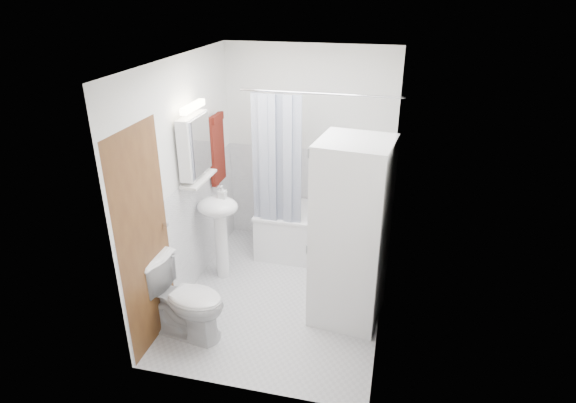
% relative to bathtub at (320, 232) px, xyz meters
% --- Properties ---
extents(floor, '(2.60, 2.60, 0.00)m').
position_rel_bathtub_xyz_m(floor, '(-0.22, -0.92, -0.31)').
color(floor, silver).
rests_on(floor, ground).
extents(room_walls, '(2.60, 2.60, 2.60)m').
position_rel_bathtub_xyz_m(room_walls, '(-0.22, -0.92, 1.18)').
color(room_walls, white).
rests_on(room_walls, ground).
extents(wainscot, '(1.98, 2.58, 2.58)m').
position_rel_bathtub_xyz_m(wainscot, '(-0.22, -0.63, 0.29)').
color(wainscot, white).
rests_on(wainscot, ground).
extents(door, '(0.05, 2.00, 2.00)m').
position_rel_bathtub_xyz_m(door, '(-1.17, -1.47, 0.69)').
color(door, brown).
rests_on(door, ground).
extents(bathtub, '(1.47, 0.69, 0.56)m').
position_rel_bathtub_xyz_m(bathtub, '(0.00, 0.00, 0.00)').
color(bathtub, white).
rests_on(bathtub, ground).
extents(tub_spout, '(0.04, 0.12, 0.04)m').
position_rel_bathtub_xyz_m(tub_spout, '(0.20, 0.33, 0.57)').
color(tub_spout, silver).
rests_on(tub_spout, room_walls).
extents(curtain_rod, '(1.65, 0.02, 0.02)m').
position_rel_bathtub_xyz_m(curtain_rod, '(0.00, -0.29, 1.69)').
color(curtain_rod, silver).
rests_on(curtain_rod, room_walls).
extents(shower_curtain, '(0.55, 0.02, 1.45)m').
position_rel_bathtub_xyz_m(shower_curtain, '(-0.45, -0.29, 0.94)').
color(shower_curtain, '#132044').
rests_on(shower_curtain, curtain_rod).
extents(sink, '(0.44, 0.37, 1.04)m').
position_rel_bathtub_xyz_m(sink, '(-0.98, -0.70, 0.40)').
color(sink, white).
rests_on(sink, ground).
extents(medicine_cabinet, '(0.13, 0.50, 0.71)m').
position_rel_bathtub_xyz_m(medicine_cabinet, '(-1.13, -0.82, 1.26)').
color(medicine_cabinet, white).
rests_on(medicine_cabinet, room_walls).
extents(shelf, '(0.18, 0.54, 0.02)m').
position_rel_bathtub_xyz_m(shelf, '(-1.11, -0.82, 0.89)').
color(shelf, silver).
rests_on(shelf, room_walls).
extents(shower_caddy, '(0.22, 0.06, 0.02)m').
position_rel_bathtub_xyz_m(shower_caddy, '(0.25, 0.32, 0.84)').
color(shower_caddy, silver).
rests_on(shower_caddy, room_walls).
extents(towel, '(0.07, 0.33, 0.80)m').
position_rel_bathtub_xyz_m(towel, '(-1.16, -0.17, 1.01)').
color(towel, '#63190D').
rests_on(towel, room_walls).
extents(washer_dryer, '(0.71, 0.71, 1.79)m').
position_rel_bathtub_xyz_m(washer_dryer, '(0.45, -1.06, 0.59)').
color(washer_dryer, white).
rests_on(washer_dryer, ground).
extents(toilet, '(0.83, 0.55, 0.76)m').
position_rel_bathtub_xyz_m(toilet, '(-0.94, -1.69, 0.07)').
color(toilet, white).
rests_on(toilet, ground).
extents(soap_pump, '(0.08, 0.17, 0.08)m').
position_rel_bathtub_xyz_m(soap_pump, '(-0.93, -0.67, 0.64)').
color(soap_pump, gray).
rests_on(soap_pump, sink).
extents(shelf_bottle, '(0.07, 0.18, 0.07)m').
position_rel_bathtub_xyz_m(shelf_bottle, '(-1.11, -0.97, 0.94)').
color(shelf_bottle, gray).
rests_on(shelf_bottle, shelf).
extents(shelf_cup, '(0.10, 0.09, 0.10)m').
position_rel_bathtub_xyz_m(shelf_cup, '(-1.11, -0.70, 0.95)').
color(shelf_cup, gray).
rests_on(shelf_cup, shelf).
extents(shampoo_a, '(0.13, 0.17, 0.13)m').
position_rel_bathtub_xyz_m(shampoo_a, '(0.13, 0.32, 0.92)').
color(shampoo_a, gray).
rests_on(shampoo_a, shower_caddy).
extents(shampoo_b, '(0.08, 0.21, 0.08)m').
position_rel_bathtub_xyz_m(shampoo_b, '(0.25, 0.32, 0.89)').
color(shampoo_b, navy).
rests_on(shampoo_b, shower_caddy).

